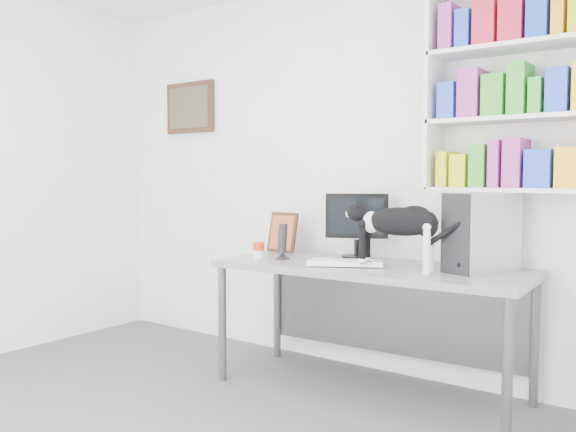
% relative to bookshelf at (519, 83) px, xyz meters
% --- Properties ---
extents(room, '(4.01, 4.01, 2.70)m').
position_rel_bookshelf_xyz_m(room, '(-1.40, -1.85, -0.50)').
color(room, '#535358').
rests_on(room, ground).
extents(bookshelf, '(1.03, 0.28, 1.24)m').
position_rel_bookshelf_xyz_m(bookshelf, '(0.00, 0.00, 0.00)').
color(bookshelf, silver).
rests_on(bookshelf, room).
extents(wall_art, '(0.52, 0.04, 0.42)m').
position_rel_bookshelf_xyz_m(wall_art, '(-2.70, 0.12, 0.05)').
color(wall_art, '#432215').
rests_on(wall_art, room).
extents(desk, '(1.93, 0.83, 0.79)m').
position_rel_bookshelf_xyz_m(desk, '(-0.78, -0.29, -1.46)').
color(desk, gray).
rests_on(desk, room).
extents(monitor, '(0.45, 0.36, 0.43)m').
position_rel_bookshelf_xyz_m(monitor, '(-0.99, -0.07, -0.84)').
color(monitor, black).
rests_on(monitor, desk).
extents(keyboard, '(0.48, 0.36, 0.03)m').
position_rel_bookshelf_xyz_m(keyboard, '(-0.88, -0.40, -1.04)').
color(keyboard, white).
rests_on(keyboard, desk).
extents(pc_tower, '(0.34, 0.49, 0.45)m').
position_rel_bookshelf_xyz_m(pc_tower, '(-0.14, -0.15, -0.84)').
color(pc_tower, silver).
rests_on(pc_tower, desk).
extents(speaker, '(0.13, 0.13, 0.24)m').
position_rel_bookshelf_xyz_m(speaker, '(-1.37, -0.38, -0.94)').
color(speaker, black).
rests_on(speaker, desk).
extents(leaning_print, '(0.24, 0.11, 0.29)m').
position_rel_bookshelf_xyz_m(leaning_print, '(-1.59, -0.09, -0.91)').
color(leaning_print, '#432215').
rests_on(leaning_print, desk).
extents(soup_can, '(0.09, 0.09, 0.11)m').
position_rel_bookshelf_xyz_m(soup_can, '(-1.49, -0.47, -1.01)').
color(soup_can, red).
rests_on(soup_can, desk).
extents(cat, '(0.63, 0.23, 0.38)m').
position_rel_bookshelf_xyz_m(cat, '(-0.53, -0.41, -0.87)').
color(cat, black).
rests_on(cat, desk).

